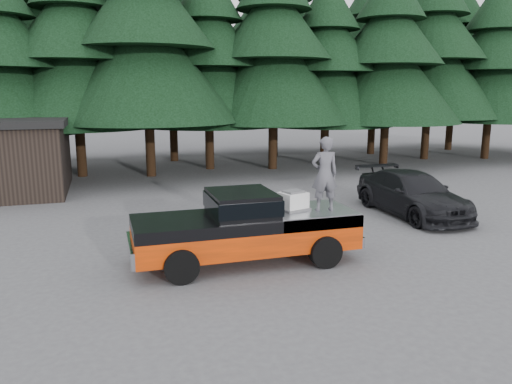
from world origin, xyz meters
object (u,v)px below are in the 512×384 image
object	(u,v)px
pickup_truck	(246,238)
air_compressor	(293,202)
man_on_bed	(325,174)
parked_car	(412,194)

from	to	relation	value
pickup_truck	air_compressor	xyz separation A→B (m)	(1.34, 0.02, 0.89)
pickup_truck	air_compressor	distance (m)	1.61
air_compressor	man_on_bed	xyz separation A→B (m)	(0.76, -0.30, 0.76)
air_compressor	parked_car	size ratio (longest dim) A/B	0.12
air_compressor	parked_car	world-z (taller)	air_compressor
man_on_bed	parked_car	distance (m)	6.42
man_on_bed	parked_car	xyz separation A→B (m)	(5.15, 3.50, -1.54)
pickup_truck	man_on_bed	world-z (taller)	man_on_bed
man_on_bed	parked_car	size ratio (longest dim) A/B	0.37
air_compressor	parked_car	bearing A→B (deg)	10.54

